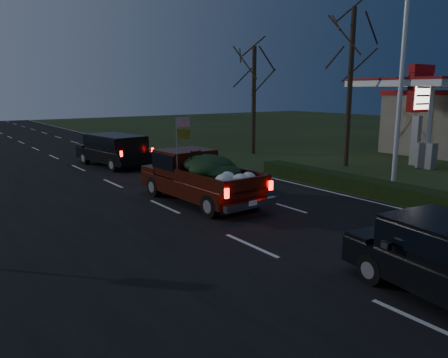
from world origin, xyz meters
TOP-DOWN VIEW (x-y plane):
  - ground at (0.00, 0.00)m, footprint 120.00×120.00m
  - road_asphalt at (0.00, 0.00)m, footprint 14.00×120.00m
  - hedge_row at (7.80, 3.00)m, footprint 1.00×10.00m
  - light_pole at (9.50, 2.00)m, footprint 0.50×0.90m
  - gas_price_pylon at (16.00, 4.99)m, footprint 2.00×0.41m
  - gas_canopy at (18.00, 6.00)m, footprint 7.10×6.10m
  - bare_tree_mid at (12.50, 7.00)m, footprint 3.60×3.60m
  - bare_tree_far at (11.50, 14.00)m, footprint 3.60×3.60m
  - pickup_truck at (1.46, 4.92)m, footprint 2.33×5.58m
  - lead_suv at (1.89, 14.43)m, footprint 2.74×5.25m

SIDE VIEW (x-z plane):
  - ground at x=0.00m, z-range 0.00..0.00m
  - road_asphalt at x=0.00m, z-range 0.00..0.02m
  - hedge_row at x=7.80m, z-range 0.00..0.60m
  - pickup_truck at x=1.46m, z-range -0.36..2.52m
  - lead_suv at x=1.89m, z-range 0.37..1.81m
  - gas_price_pylon at x=16.00m, z-range 0.98..6.56m
  - gas_canopy at x=18.00m, z-range 1.91..6.79m
  - bare_tree_far at x=11.50m, z-range 1.73..8.73m
  - light_pole at x=9.50m, z-range 0.90..10.06m
  - bare_tree_mid at x=12.50m, z-range 2.10..10.60m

